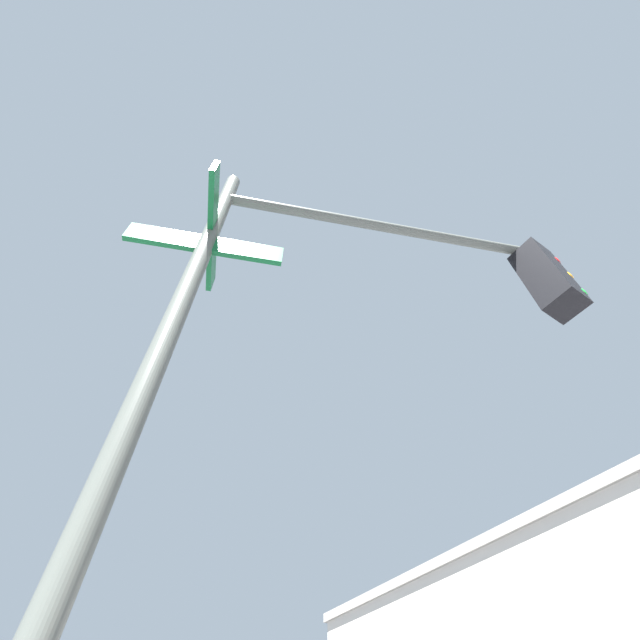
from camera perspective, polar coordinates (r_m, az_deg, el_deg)
traffic_signal_near at (r=2.93m, az=9.21°, el=2.22°), size 1.72×3.35×5.57m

